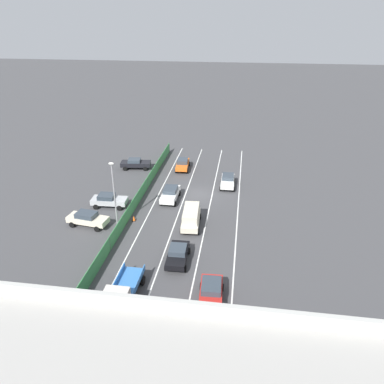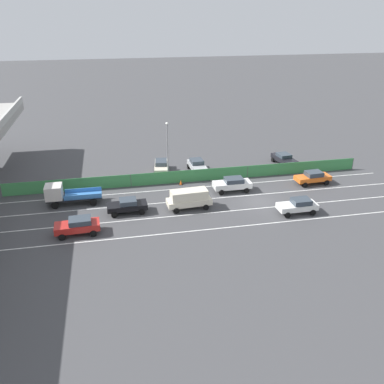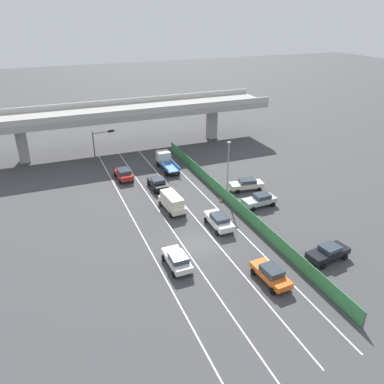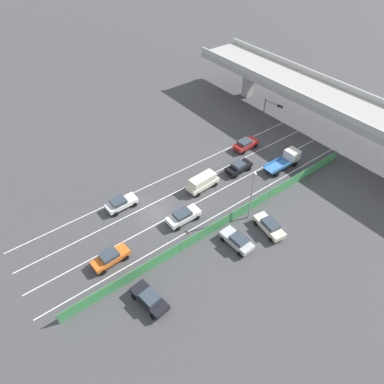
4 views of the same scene
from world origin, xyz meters
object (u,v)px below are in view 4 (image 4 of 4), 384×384
object	(u,v)px
car_sedan_black	(239,167)
car_sedan_red	(246,144)
parked_wagon_silver	(237,240)
car_hatchback_white	(121,203)
car_sedan_white	(183,216)
street_lamp	(252,192)
traffic_cone	(233,214)
parked_sedan_dark	(150,299)
car_taxi_orange	(110,257)
car_van_cream	(203,182)
traffic_light	(270,110)
parked_sedan_cream	(270,226)
flatbed_truck_blue	(287,159)

from	to	relation	value
car_sedan_black	car_sedan_red	world-z (taller)	car_sedan_red
car_sedan_red	parked_wagon_silver	world-z (taller)	car_sedan_red
car_hatchback_white	car_sedan_white	size ratio (longest dim) A/B	0.94
parked_wagon_silver	street_lamp	xyz separation A→B (m)	(-2.49, 4.30, 3.69)
car_hatchback_white	traffic_cone	bearing A→B (deg)	47.19
parked_sedan_dark	parked_wagon_silver	xyz separation A→B (m)	(-0.22, 12.53, 0.03)
car_taxi_orange	car_hatchback_white	size ratio (longest dim) A/B	1.07
car_van_cream	traffic_light	distance (m)	19.42
car_van_cream	car_sedan_red	xyz separation A→B (m)	(-3.38, 11.66, -0.29)
car_taxi_orange	street_lamp	distance (m)	18.54
parked_wagon_silver	street_lamp	bearing A→B (deg)	120.05
parked_sedan_cream	car_sedan_black	bearing A→B (deg)	155.21
car_sedan_black	parked_sedan_cream	bearing A→B (deg)	-24.79
parked_wagon_silver	traffic_light	world-z (taller)	traffic_light
car_hatchback_white	traffic_cone	xyz separation A→B (m)	(10.14, 10.95, -0.59)
car_sedan_black	parked_sedan_cream	world-z (taller)	parked_sedan_cream
car_sedan_black	parked_wagon_silver	xyz separation A→B (m)	(10.40, -9.91, 0.04)
car_van_cream	parked_sedan_cream	bearing A→B (deg)	7.70
parked_wagon_silver	car_van_cream	bearing A→B (deg)	163.27
car_sedan_black	car_sedan_red	distance (m)	6.17
car_sedan_red	parked_sedan_dark	bearing A→B (deg)	-62.46
car_sedan_black	car_van_cream	bearing A→B (deg)	-92.43
car_hatchback_white	parked_sedan_cream	distance (m)	19.62
parked_sedan_cream	traffic_light	size ratio (longest dim) A/B	0.85
car_hatchback_white	car_van_cream	xyz separation A→B (m)	(3.47, 11.21, 0.32)
flatbed_truck_blue	parked_wagon_silver	size ratio (longest dim) A/B	1.38
flatbed_truck_blue	traffic_cone	xyz separation A→B (m)	(2.95, -13.74, -0.94)
car_taxi_orange	parked_wagon_silver	size ratio (longest dim) A/B	1.03
car_van_cream	parked_sedan_dark	distance (m)	19.15
car_sedan_red	traffic_light	xyz separation A→B (m)	(-1.74, 6.86, 3.08)
car_sedan_red	traffic_cone	world-z (taller)	car_sedan_red
car_sedan_white	flatbed_truck_blue	distance (m)	19.48
car_sedan_red	parked_wagon_silver	distance (m)	20.47
parked_sedan_cream	parked_sedan_dark	bearing A→B (deg)	-91.78
car_sedan_white	street_lamp	xyz separation A→B (m)	(4.66, 7.09, 3.65)
car_sedan_white	parked_sedan_dark	world-z (taller)	car_sedan_white
car_taxi_orange	parked_wagon_silver	distance (m)	15.02
flatbed_truck_blue	traffic_cone	distance (m)	14.08
car_van_cream	parked_sedan_cream	world-z (taller)	car_van_cream
car_sedan_red	parked_sedan_cream	distance (m)	17.95
car_sedan_black	street_lamp	world-z (taller)	street_lamp
flatbed_truck_blue	street_lamp	world-z (taller)	street_lamp
car_van_cream	traffic_light	world-z (taller)	traffic_light
car_sedan_red	parked_sedan_dark	xyz separation A→B (m)	(14.29, -27.40, -0.05)
car_sedan_white	traffic_cone	distance (m)	6.57
flatbed_truck_blue	traffic_light	bearing A→B (deg)	150.31
car_van_cream	parked_wagon_silver	world-z (taller)	car_van_cream
traffic_cone	parked_sedan_dark	bearing A→B (deg)	-74.71
car_van_cream	parked_wagon_silver	xyz separation A→B (m)	(10.68, -3.21, -0.31)
car_hatchback_white	parked_sedan_cream	world-z (taller)	parked_sedan_cream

